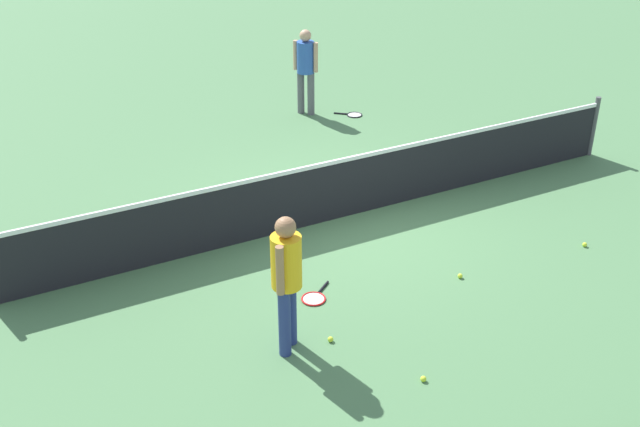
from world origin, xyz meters
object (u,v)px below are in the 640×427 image
(tennis_racket_far_player, at_px, (353,115))
(tennis_ball_stray_left, at_px, (460,276))
(player_near_side, at_px, (287,274))
(player_far_side, at_px, (306,65))
(tennis_ball_baseline, at_px, (585,245))
(tennis_ball_by_net, at_px, (331,339))
(tennis_ball_near_player, at_px, (423,379))
(tennis_racket_near_player, at_px, (315,298))

(tennis_racket_far_player, xyz_separation_m, tennis_ball_stray_left, (-1.74, -5.84, 0.02))
(player_near_side, height_order, tennis_ball_stray_left, player_near_side)
(player_far_side, height_order, tennis_ball_baseline, player_far_side)
(tennis_racket_far_player, bearing_deg, player_far_side, 145.60)
(player_near_side, relative_size, tennis_ball_by_net, 25.76)
(tennis_racket_far_player, bearing_deg, tennis_ball_near_player, -114.50)
(tennis_racket_far_player, relative_size, tennis_ball_baseline, 8.38)
(player_far_side, xyz_separation_m, tennis_ball_stray_left, (-0.95, -6.38, -0.98))
(player_near_side, height_order, tennis_racket_near_player, player_near_side)
(tennis_ball_stray_left, bearing_deg, player_far_side, 81.54)
(player_near_side, xyz_separation_m, tennis_ball_stray_left, (2.63, 0.27, -0.98))
(tennis_racket_near_player, height_order, tennis_racket_far_player, same)
(tennis_ball_baseline, bearing_deg, player_near_side, -178.67)
(player_far_side, height_order, tennis_racket_far_player, player_far_side)
(tennis_ball_baseline, bearing_deg, tennis_ball_stray_left, 175.52)
(tennis_ball_stray_left, bearing_deg, player_near_side, -174.17)
(player_near_side, xyz_separation_m, player_far_side, (3.58, 6.64, 0.00))
(tennis_ball_near_player, height_order, tennis_ball_baseline, same)
(tennis_racket_near_player, bearing_deg, player_near_side, -134.25)
(tennis_ball_near_player, xyz_separation_m, tennis_ball_baseline, (3.64, 1.31, 0.00))
(tennis_ball_baseline, xyz_separation_m, tennis_ball_stray_left, (-2.05, 0.16, 0.00))
(player_far_side, height_order, tennis_racket_near_player, player_far_side)
(tennis_ball_baseline, bearing_deg, tennis_ball_by_net, -176.83)
(tennis_racket_far_player, relative_size, tennis_ball_near_player, 8.38)
(tennis_racket_near_player, bearing_deg, player_far_side, 64.14)
(tennis_racket_far_player, xyz_separation_m, tennis_ball_by_net, (-3.89, -6.23, 0.02))
(player_far_side, height_order, tennis_ball_by_net, player_far_side)
(tennis_racket_near_player, height_order, tennis_ball_near_player, tennis_ball_near_player)
(tennis_ball_by_net, relative_size, tennis_ball_baseline, 1.00)
(tennis_ball_stray_left, bearing_deg, tennis_racket_far_player, 73.44)
(tennis_racket_near_player, relative_size, tennis_racket_far_player, 1.03)
(tennis_ball_by_net, bearing_deg, tennis_racket_far_player, 58.04)
(tennis_ball_stray_left, bearing_deg, tennis_ball_near_player, -137.34)
(tennis_racket_near_player, distance_m, tennis_racket_far_player, 6.49)
(tennis_ball_near_player, relative_size, tennis_ball_baseline, 1.00)
(tennis_racket_far_player, distance_m, tennis_ball_near_player, 8.03)
(tennis_racket_far_player, bearing_deg, tennis_racket_near_player, -124.22)
(player_near_side, xyz_separation_m, tennis_racket_far_player, (4.37, 6.11, -1.00))
(tennis_ball_by_net, relative_size, tennis_ball_stray_left, 1.00)
(tennis_ball_near_player, bearing_deg, player_near_side, 130.98)
(tennis_racket_near_player, bearing_deg, tennis_racket_far_player, 55.78)
(tennis_ball_near_player, xyz_separation_m, tennis_ball_stray_left, (1.59, 1.47, 0.00))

